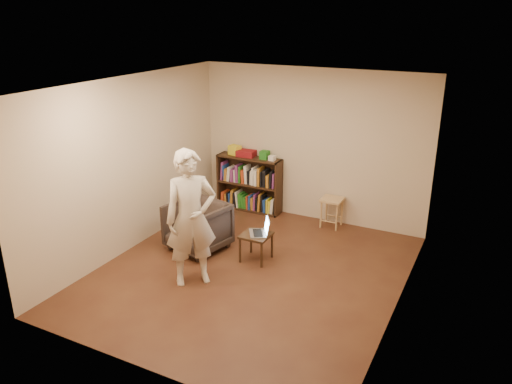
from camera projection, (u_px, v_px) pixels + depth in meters
The scene contains 15 objects.
floor at pixel (250, 273), 6.98m from camera, with size 4.50×4.50×0.00m, color #401E14.
ceiling at pixel (250, 85), 6.08m from camera, with size 4.50×4.50×0.00m, color silver.
wall_back at pixel (312, 146), 8.42m from camera, with size 4.00×4.00×0.00m, color beige.
wall_left at pixel (130, 165), 7.38m from camera, with size 4.50×4.50×0.00m, color beige.
wall_right at pixel (405, 212), 5.68m from camera, with size 4.50×4.50×0.00m, color beige.
bookshelf at pixel (250, 187), 9.05m from camera, with size 1.20×0.30×1.00m.
box_yellow at pixel (235, 150), 8.97m from camera, with size 0.21×0.15×0.17m, color yellow.
red_cloth at pixel (246, 153), 8.88m from camera, with size 0.32×0.23×0.11m, color maroon.
box_green at pixel (265, 155), 8.72m from camera, with size 0.14×0.14×0.14m, color #24711E.
box_white at pixel (272, 158), 8.64m from camera, with size 0.11×0.11×0.09m, color silver.
stool at pixel (332, 204), 8.34m from camera, with size 0.35×0.35×0.50m.
armchair at pixel (197, 227), 7.55m from camera, with size 0.79×0.81×0.74m, color #2F261F.
side_table at pixel (256, 239), 7.23m from camera, with size 0.40×0.40×0.41m.
laptop at pixel (262, 230), 7.20m from camera, with size 0.41×0.43×0.25m.
person at pixel (191, 218), 6.46m from camera, with size 0.67×0.44×1.84m, color beige.
Camera 1 is at (2.86, -5.46, 3.47)m, focal length 35.00 mm.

